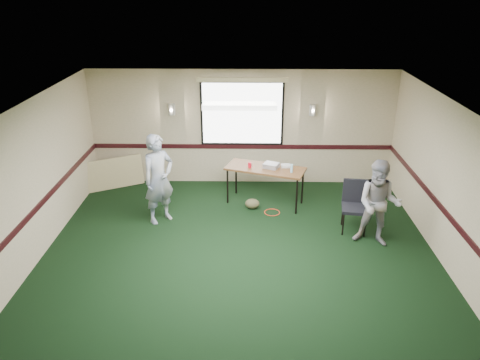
{
  "coord_description": "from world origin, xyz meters",
  "views": [
    {
      "loc": [
        0.13,
        -6.41,
        4.53
      ],
      "look_at": [
        0.0,
        1.3,
        1.2
      ],
      "focal_mm": 35.0,
      "sensor_mm": 36.0,
      "label": 1
    }
  ],
  "objects_px": {
    "projector": "(271,165)",
    "person_right": "(379,204)",
    "person_left": "(159,179)",
    "conference_chair": "(355,202)",
    "folding_table": "(265,170)"
  },
  "relations": [
    {
      "from": "projector",
      "to": "person_right",
      "type": "height_order",
      "value": "person_right"
    },
    {
      "from": "projector",
      "to": "person_left",
      "type": "bearing_deg",
      "value": -134.94
    },
    {
      "from": "conference_chair",
      "to": "person_right",
      "type": "relative_size",
      "value": 0.61
    },
    {
      "from": "folding_table",
      "to": "conference_chair",
      "type": "height_order",
      "value": "conference_chair"
    },
    {
      "from": "folding_table",
      "to": "person_right",
      "type": "distance_m",
      "value": 2.59
    },
    {
      "from": "conference_chair",
      "to": "person_left",
      "type": "height_order",
      "value": "person_left"
    },
    {
      "from": "conference_chair",
      "to": "folding_table",
      "type": "bearing_deg",
      "value": 155.48
    },
    {
      "from": "conference_chair",
      "to": "person_left",
      "type": "distance_m",
      "value": 3.84
    },
    {
      "from": "projector",
      "to": "person_left",
      "type": "xyz_separation_m",
      "value": [
        -2.25,
        -0.84,
        0.03
      ]
    },
    {
      "from": "projector",
      "to": "person_right",
      "type": "relative_size",
      "value": 0.18
    },
    {
      "from": "folding_table",
      "to": "person_right",
      "type": "height_order",
      "value": "person_right"
    },
    {
      "from": "person_left",
      "to": "person_right",
      "type": "height_order",
      "value": "person_left"
    },
    {
      "from": "projector",
      "to": "conference_chair",
      "type": "bearing_deg",
      "value": -10.43
    },
    {
      "from": "person_right",
      "to": "projector",
      "type": "bearing_deg",
      "value": 156.38
    },
    {
      "from": "projector",
      "to": "conference_chair",
      "type": "xyz_separation_m",
      "value": [
        1.57,
        -1.1,
        -0.3
      ]
    }
  ]
}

